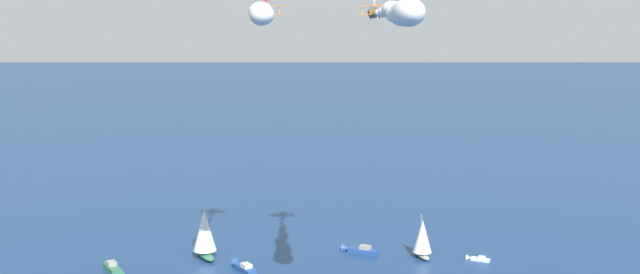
{
  "coord_description": "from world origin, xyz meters",
  "views": [
    {
      "loc": [
        -67.97,
        -139.69,
        57.63
      ],
      "look_at": [
        -0.51,
        -1.15,
        33.62
      ],
      "focal_mm": 43.04,
      "sensor_mm": 36.0,
      "label": 1
    }
  ],
  "objects_px": {
    "wingwalker_lead": "(266,2)",
    "biplane_wingman": "(375,12)",
    "sailboat_ahead": "(205,233)",
    "motorboat_inshore": "(114,269)",
    "motorboat_trailing": "(243,267)",
    "sailboat_outer_ring_a": "(422,238)",
    "biplane_lead": "(267,13)",
    "wingwalker_wingman": "(374,0)",
    "motorboat_far_port": "(358,250)",
    "motorboat_far_stbd": "(477,259)"
  },
  "relations": [
    {
      "from": "motorboat_inshore",
      "to": "biplane_wingman",
      "type": "height_order",
      "value": "biplane_wingman"
    },
    {
      "from": "sailboat_ahead",
      "to": "wingwalker_lead",
      "type": "relative_size",
      "value": 8.61
    },
    {
      "from": "biplane_wingman",
      "to": "sailboat_outer_ring_a",
      "type": "bearing_deg",
      "value": 37.66
    },
    {
      "from": "motorboat_inshore",
      "to": "motorboat_trailing",
      "type": "bearing_deg",
      "value": -22.98
    },
    {
      "from": "motorboat_far_stbd",
      "to": "wingwalker_wingman",
      "type": "height_order",
      "value": "wingwalker_wingman"
    },
    {
      "from": "motorboat_trailing",
      "to": "motorboat_inshore",
      "type": "bearing_deg",
      "value": 157.02
    },
    {
      "from": "motorboat_far_port",
      "to": "sailboat_outer_ring_a",
      "type": "distance_m",
      "value": 16.34
    },
    {
      "from": "motorboat_far_port",
      "to": "wingwalker_wingman",
      "type": "xyz_separation_m",
      "value": [
        -13.17,
        -29.5,
        60.25
      ]
    },
    {
      "from": "motorboat_trailing",
      "to": "wingwalker_wingman",
      "type": "xyz_separation_m",
      "value": [
        17.19,
        -29.54,
        60.27
      ]
    },
    {
      "from": "biplane_lead",
      "to": "wingwalker_wingman",
      "type": "bearing_deg",
      "value": -37.19
    },
    {
      "from": "motorboat_trailing",
      "to": "wingwalker_wingman",
      "type": "bearing_deg",
      "value": -59.8
    },
    {
      "from": "sailboat_outer_ring_a",
      "to": "wingwalker_wingman",
      "type": "xyz_separation_m",
      "value": [
        -25.29,
        -19.36,
        56.14
      ]
    },
    {
      "from": "motorboat_inshore",
      "to": "sailboat_outer_ring_a",
      "type": "xyz_separation_m",
      "value": [
        69.53,
        -21.65,
        4.12
      ]
    },
    {
      "from": "sailboat_ahead",
      "to": "sailboat_outer_ring_a",
      "type": "xyz_separation_m",
      "value": [
        47.36,
        -23.28,
        -1.18
      ]
    },
    {
      "from": "sailboat_ahead",
      "to": "wingwalker_lead",
      "type": "distance_m",
      "value": 62.39
    },
    {
      "from": "biplane_lead",
      "to": "biplane_wingman",
      "type": "height_order",
      "value": "biplane_wingman"
    },
    {
      "from": "sailboat_outer_ring_a",
      "to": "wingwalker_lead",
      "type": "xyz_separation_m",
      "value": [
        -42.62,
        -6.23,
        55.95
      ]
    },
    {
      "from": "wingwalker_wingman",
      "to": "biplane_lead",
      "type": "bearing_deg",
      "value": 142.81
    },
    {
      "from": "motorboat_inshore",
      "to": "biplane_wingman",
      "type": "bearing_deg",
      "value": -42.8
    },
    {
      "from": "biplane_lead",
      "to": "biplane_wingman",
      "type": "relative_size",
      "value": 1.0
    },
    {
      "from": "motorboat_inshore",
      "to": "biplane_lead",
      "type": "bearing_deg",
      "value": -45.96
    },
    {
      "from": "sailboat_outer_ring_a",
      "to": "biplane_wingman",
      "type": "bearing_deg",
      "value": -142.34
    },
    {
      "from": "motorboat_far_stbd",
      "to": "wingwalker_wingman",
      "type": "distance_m",
      "value": 71.31
    },
    {
      "from": "motorboat_trailing",
      "to": "wingwalker_lead",
      "type": "xyz_separation_m",
      "value": [
        -0.14,
        -16.42,
        60.08
      ]
    },
    {
      "from": "motorboat_trailing",
      "to": "motorboat_far_stbd",
      "type": "bearing_deg",
      "value": -18.69
    },
    {
      "from": "sailboat_ahead",
      "to": "biplane_wingman",
      "type": "relative_size",
      "value": 1.83
    },
    {
      "from": "motorboat_inshore",
      "to": "biplane_wingman",
      "type": "relative_size",
      "value": 1.31
    },
    {
      "from": "biplane_lead",
      "to": "wingwalker_lead",
      "type": "distance_m",
      "value": 2.15
    },
    {
      "from": "motorboat_far_port",
      "to": "biplane_wingman",
      "type": "bearing_deg",
      "value": -113.8
    },
    {
      "from": "wingwalker_lead",
      "to": "biplane_wingman",
      "type": "relative_size",
      "value": 0.21
    },
    {
      "from": "motorboat_trailing",
      "to": "sailboat_outer_ring_a",
      "type": "xyz_separation_m",
      "value": [
        42.48,
        -10.18,
        4.13
      ]
    },
    {
      "from": "sailboat_outer_ring_a",
      "to": "motorboat_trailing",
      "type": "bearing_deg",
      "value": 166.52
    },
    {
      "from": "wingwalker_lead",
      "to": "wingwalker_wingman",
      "type": "distance_m",
      "value": 21.74
    },
    {
      "from": "motorboat_trailing",
      "to": "wingwalker_wingman",
      "type": "relative_size",
      "value": 5.24
    },
    {
      "from": "motorboat_inshore",
      "to": "sailboat_ahead",
      "type": "distance_m",
      "value": 22.85
    },
    {
      "from": "motorboat_trailing",
      "to": "motorboat_far_port",
      "type": "bearing_deg",
      "value": -0.06
    },
    {
      "from": "motorboat_trailing",
      "to": "wingwalker_lead",
      "type": "bearing_deg",
      "value": -90.49
    },
    {
      "from": "motorboat_inshore",
      "to": "sailboat_outer_ring_a",
      "type": "distance_m",
      "value": 72.94
    },
    {
      "from": "motorboat_far_stbd",
      "to": "sailboat_ahead",
      "type": "height_order",
      "value": "sailboat_ahead"
    },
    {
      "from": "biplane_lead",
      "to": "wingwalker_lead",
      "type": "relative_size",
      "value": 4.7
    },
    {
      "from": "sailboat_outer_ring_a",
      "to": "biplane_lead",
      "type": "xyz_separation_m",
      "value": [
        -42.5,
        -6.3,
        53.8
      ]
    },
    {
      "from": "sailboat_ahead",
      "to": "biplane_lead",
      "type": "bearing_deg",
      "value": -80.66
    },
    {
      "from": "wingwalker_wingman",
      "to": "motorboat_trailing",
      "type": "bearing_deg",
      "value": 120.2
    },
    {
      "from": "biplane_wingman",
      "to": "motorboat_far_stbd",
      "type": "bearing_deg",
      "value": 18.08
    },
    {
      "from": "motorboat_far_port",
      "to": "biplane_wingman",
      "type": "distance_m",
      "value": 66.45
    },
    {
      "from": "wingwalker_wingman",
      "to": "wingwalker_lead",
      "type": "bearing_deg",
      "value": 142.86
    },
    {
      "from": "biplane_lead",
      "to": "sailboat_ahead",
      "type": "bearing_deg",
      "value": 99.34
    },
    {
      "from": "motorboat_inshore",
      "to": "wingwalker_wingman",
      "type": "relative_size",
      "value": 5.31
    },
    {
      "from": "biplane_wingman",
      "to": "wingwalker_wingman",
      "type": "height_order",
      "value": "wingwalker_wingman"
    },
    {
      "from": "biplane_wingman",
      "to": "motorboat_far_port",
      "type": "bearing_deg",
      "value": 66.2
    }
  ]
}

